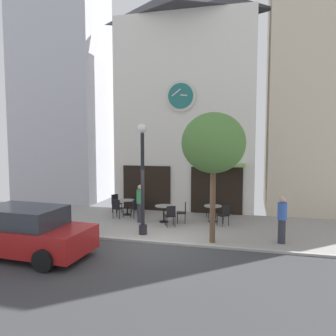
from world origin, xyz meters
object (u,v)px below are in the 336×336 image
at_px(street_tree, 213,144).
at_px(cafe_chair_near_tree, 224,214).
at_px(cafe_chair_left_end, 116,202).
at_px(pedestrian_green, 140,203).
at_px(parked_car_red, 24,232).
at_px(street_lamp, 143,179).
at_px(cafe_table_rightmost, 127,204).
at_px(cafe_chair_near_lamp, 137,201).
at_px(cafe_table_leftmost, 213,210).
at_px(cafe_chair_by_entrance, 117,207).
at_px(cafe_chair_under_awning, 171,214).
at_px(cafe_table_near_curb, 164,210).
at_px(cafe_chair_right_end, 183,211).
at_px(cafe_chair_outer, 211,206).
at_px(cafe_chair_facing_street, 136,207).
at_px(pedestrian_blue, 282,219).

height_order(street_tree, cafe_chair_near_tree, street_tree).
relative_size(cafe_chair_left_end, pedestrian_green, 0.54).
bearing_deg(parked_car_red, street_lamp, 47.74).
distance_m(cafe_table_rightmost, cafe_chair_near_lamp, 0.80).
bearing_deg(parked_car_red, cafe_table_leftmost, 47.49).
height_order(street_lamp, cafe_chair_by_entrance, street_lamp).
height_order(cafe_chair_by_entrance, cafe_chair_under_awning, same).
height_order(cafe_table_near_curb, parked_car_red, parked_car_red).
relative_size(cafe_table_leftmost, parked_car_red, 0.18).
distance_m(cafe_table_leftmost, cafe_chair_under_awning, 2.08).
distance_m(cafe_table_near_curb, cafe_chair_near_lamp, 2.50).
xyz_separation_m(cafe_table_near_curb, pedestrian_green, (-1.00, -0.29, 0.31)).
bearing_deg(cafe_chair_near_lamp, cafe_chair_under_awning, -45.86).
distance_m(cafe_table_near_curb, parked_car_red, 6.05).
distance_m(street_tree, cafe_chair_under_awning, 3.92).
bearing_deg(cafe_chair_by_entrance, cafe_chair_right_end, -1.84).
height_order(street_lamp, cafe_chair_outer, street_lamp).
bearing_deg(street_tree, cafe_chair_by_entrance, 151.71).
xyz_separation_m(street_lamp, cafe_table_near_curb, (0.31, 2.00, -1.60)).
relative_size(cafe_table_near_curb, cafe_chair_under_awning, 0.88).
bearing_deg(cafe_chair_left_end, cafe_table_rightmost, -28.46).
bearing_deg(parked_car_red, cafe_chair_left_end, 87.19).
relative_size(cafe_table_leftmost, cafe_chair_facing_street, 0.87).
height_order(cafe_chair_right_end, pedestrian_green, pedestrian_green).
height_order(cafe_table_leftmost, cafe_chair_right_end, cafe_chair_right_end).
bearing_deg(cafe_chair_near_lamp, cafe_chair_facing_street, -72.10).
height_order(street_lamp, cafe_table_near_curb, street_lamp).
height_order(cafe_chair_near_lamp, pedestrian_green, pedestrian_green).
distance_m(cafe_table_rightmost, parked_car_red, 6.17).
bearing_deg(cafe_chair_left_end, street_tree, -35.18).
xyz_separation_m(pedestrian_blue, pedestrian_green, (-5.79, 1.58, 0.00)).
distance_m(street_tree, cafe_table_leftmost, 4.21).
bearing_deg(cafe_chair_near_tree, street_tree, -95.64).
height_order(cafe_chair_outer, pedestrian_green, pedestrian_green).
height_order(cafe_table_rightmost, pedestrian_green, pedestrian_green).
xyz_separation_m(cafe_table_rightmost, pedestrian_blue, (6.87, -2.79, 0.33)).
bearing_deg(street_tree, cafe_chair_right_end, 122.57).
distance_m(street_tree, cafe_table_rightmost, 6.32).
bearing_deg(street_lamp, street_tree, -7.84).
bearing_deg(cafe_table_leftmost, street_lamp, -132.82).
bearing_deg(cafe_chair_right_end, pedestrian_green, -169.47).
relative_size(street_tree, pedestrian_blue, 2.75).
distance_m(cafe_chair_right_end, pedestrian_blue, 4.39).
bearing_deg(cafe_chair_right_end, cafe_chair_near_tree, -2.53).
relative_size(cafe_table_rightmost, cafe_chair_outer, 0.82).
relative_size(cafe_chair_under_awning, cafe_chair_near_lamp, 1.00).
bearing_deg(parked_car_red, cafe_chair_by_entrance, 80.55).
bearing_deg(cafe_chair_under_awning, cafe_table_near_curb, 124.19).
height_order(cafe_table_rightmost, cafe_table_near_curb, cafe_table_near_curb).
distance_m(street_lamp, cafe_chair_right_end, 2.87).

